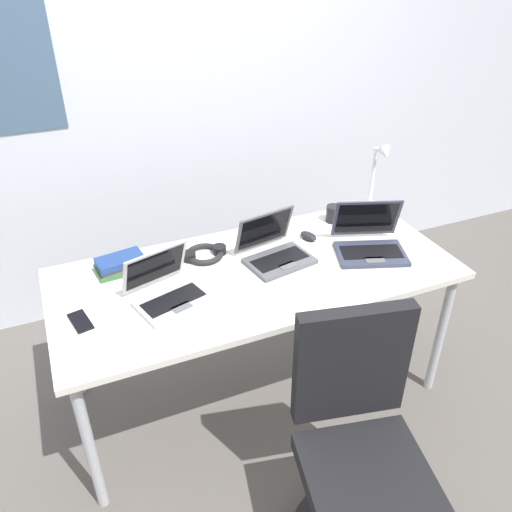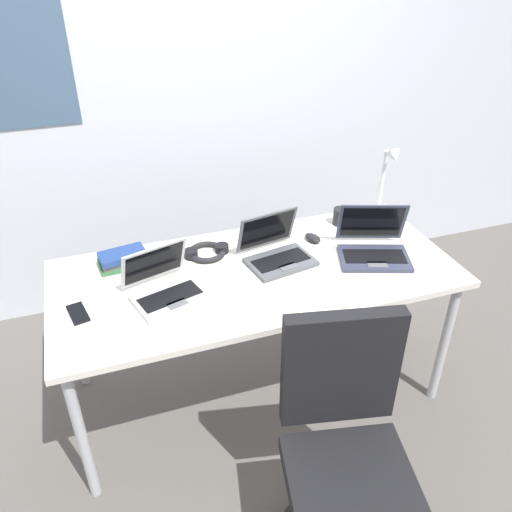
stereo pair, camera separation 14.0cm
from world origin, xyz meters
name	(u,v)px [view 1 (the left image)]	position (x,y,z in m)	size (l,w,h in m)	color
ground_plane	(256,388)	(0.00, 0.00, 0.00)	(12.00, 12.00, 0.00)	#56514C
wall_back	(178,86)	(0.00, 1.10, 1.30)	(6.00, 0.13, 2.60)	silver
desk	(256,281)	(0.00, 0.00, 0.68)	(1.80, 0.80, 0.74)	silver
desk_lamp	(376,179)	(0.80, 0.28, 0.94)	(0.12, 0.18, 0.40)	white
laptop_front_left	(370,242)	(0.56, -0.05, 0.79)	(0.40, 0.38, 0.23)	#33384C
laptop_center	(168,291)	(-0.42, -0.05, 0.78)	(0.35, 0.34, 0.21)	#B7BABC
laptop_back_right	(275,251)	(0.12, 0.06, 0.78)	(0.34, 0.31, 0.22)	#515459
computer_mouse	(308,236)	(0.35, 0.16, 0.76)	(0.06, 0.10, 0.03)	black
cell_phone	(80,321)	(-0.77, -0.06, 0.74)	(0.06, 0.14, 0.01)	black
headphones	(204,254)	(-0.17, 0.21, 0.76)	(0.21, 0.18, 0.04)	black
book_stack	(120,264)	(-0.56, 0.24, 0.78)	(0.22, 0.18, 0.08)	#336638
coffee_mug	(334,214)	(0.56, 0.28, 0.78)	(0.11, 0.08, 0.09)	black
office_chair	(359,463)	(0.05, -0.83, 0.40)	(0.52, 0.58, 0.97)	black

